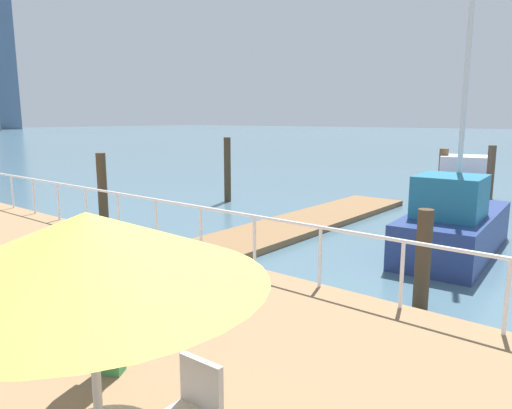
{
  "coord_description": "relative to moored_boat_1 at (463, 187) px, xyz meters",
  "views": [
    {
      "loc": [
        -9.84,
        1.8,
        3.26
      ],
      "look_at": [
        -1.77,
        8.38,
        1.35
      ],
      "focal_mm": 33.21,
      "sensor_mm": 36.0,
      "label": 1
    }
  ],
  "objects": [
    {
      "name": "dock_piling_0",
      "position": [
        -10.72,
        -2.39,
        0.16
      ],
      "size": [
        0.26,
        0.26,
        1.75
      ],
      "primitive_type": "cylinder",
      "color": "#473826",
      "rests_on": "ground_plane"
    },
    {
      "name": "dock_piling_4",
      "position": [
        -0.72,
        0.54,
        0.37
      ],
      "size": [
        0.32,
        0.32,
        2.16
      ],
      "primitive_type": "cylinder",
      "color": "brown",
      "rests_on": "ground_plane"
    },
    {
      "name": "boardwalk_railing",
      "position": [
        -11.88,
        3.27,
        0.51
      ],
      "size": [
        0.06,
        28.85,
        1.08
      ],
      "color": "white",
      "rests_on": "boardwalk"
    },
    {
      "name": "dock_piling_5",
      "position": [
        -10.7,
        7.2,
        0.41
      ],
      "size": [
        0.28,
        0.28,
        2.25
      ],
      "primitive_type": "cylinder",
      "color": "#473826",
      "rests_on": "ground_plane"
    },
    {
      "name": "moored_boat_1",
      "position": [
        0.0,
        0.0,
        0.0
      ],
      "size": [
        4.42,
        2.75,
        1.9
      ],
      "color": "navy",
      "rests_on": "ground_plane"
    },
    {
      "name": "patio_umbrella",
      "position": [
        -17.04,
        -2.51,
        1.75
      ],
      "size": [
        2.27,
        2.27,
        2.29
      ],
      "color": "#B2B2B7",
      "rests_on": "boardwalk"
    },
    {
      "name": "dock_piling_2",
      "position": [
        1.42,
        -0.59,
        0.4
      ],
      "size": [
        0.29,
        0.29,
        2.22
      ],
      "primitive_type": "cylinder",
      "color": "brown",
      "rests_on": "ground_plane"
    },
    {
      "name": "cafe_chair_0",
      "position": [
        -16.19,
        -2.48,
        0.22
      ],
      "size": [
        0.49,
        0.46,
        0.9
      ],
      "color": "#B7B7BC",
      "rests_on": "boardwalk"
    },
    {
      "name": "dock_piling_3",
      "position": [
        2.46,
        -0.36,
        0.11
      ],
      "size": [
        0.31,
        0.31,
        1.65
      ],
      "primitive_type": "cylinder",
      "color": "brown",
      "rests_on": "ground_plane"
    },
    {
      "name": "moored_boat_2",
      "position": [
        -6.94,
        -1.77,
        0.02
      ],
      "size": [
        4.87,
        2.1,
        7.06
      ],
      "color": "navy",
      "rests_on": "ground_plane"
    },
    {
      "name": "dock_piling_1",
      "position": [
        -4.95,
        7.45,
        0.55
      ],
      "size": [
        0.27,
        0.27,
        2.52
      ],
      "primitive_type": "cylinder",
      "color": "#473826",
      "rests_on": "ground_plane"
    },
    {
      "name": "floating_dock",
      "position": [
        -6.82,
        2.73,
        -0.62
      ],
      "size": [
        10.84,
        2.0,
        0.18
      ],
      "primitive_type": "cube",
      "color": "olive",
      "rests_on": "ground_plane"
    },
    {
      "name": "pedestrian_0",
      "position": [
        -15.77,
        -0.69,
        0.61
      ],
      "size": [
        0.37,
        0.42,
        1.76
      ],
      "color": "#3F8C4C",
      "rests_on": "boardwalk"
    },
    {
      "name": "ground_plane",
      "position": [
        -8.73,
        13.1,
        -0.71
      ],
      "size": [
        300.0,
        300.0,
        0.0
      ],
      "primitive_type": "plane",
      "color": "#476675"
    }
  ]
}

